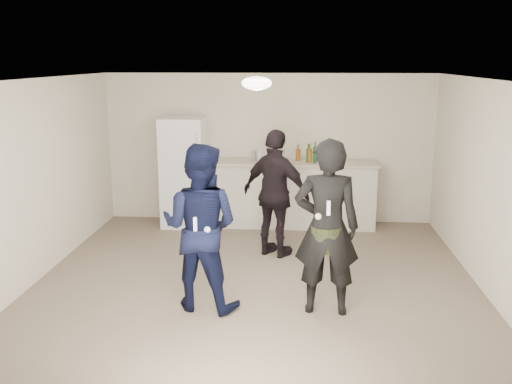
# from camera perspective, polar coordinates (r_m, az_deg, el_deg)

# --- Properties ---
(floor) EXTENTS (6.00, 6.00, 0.00)m
(floor) POSITION_cam_1_polar(r_m,az_deg,el_deg) (7.10, -0.12, -9.44)
(floor) COLOR #6B5B4C
(floor) RESTS_ON ground
(ceiling) EXTENTS (6.00, 6.00, 0.00)m
(ceiling) POSITION_cam_1_polar(r_m,az_deg,el_deg) (6.55, -0.13, 11.16)
(ceiling) COLOR silver
(ceiling) RESTS_ON wall_back
(wall_back) EXTENTS (6.00, 0.00, 6.00)m
(wall_back) POSITION_cam_1_polar(r_m,az_deg,el_deg) (9.66, 1.26, 4.38)
(wall_back) COLOR beige
(wall_back) RESTS_ON floor
(wall_front) EXTENTS (6.00, 0.00, 6.00)m
(wall_front) POSITION_cam_1_polar(r_m,az_deg,el_deg) (3.87, -3.63, -9.45)
(wall_front) COLOR beige
(wall_front) RESTS_ON floor
(wall_left) EXTENTS (0.00, 6.00, 6.00)m
(wall_left) POSITION_cam_1_polar(r_m,az_deg,el_deg) (7.45, -21.73, 0.76)
(wall_left) COLOR beige
(wall_left) RESTS_ON floor
(wall_right) EXTENTS (0.00, 6.00, 6.00)m
(wall_right) POSITION_cam_1_polar(r_m,az_deg,el_deg) (7.06, 22.71, 0.03)
(wall_right) COLOR beige
(wall_right) RESTS_ON floor
(counter) EXTENTS (2.60, 0.56, 1.05)m
(counter) POSITION_cam_1_polar(r_m,az_deg,el_deg) (9.46, 3.94, -0.31)
(counter) COLOR beige
(counter) RESTS_ON floor
(counter_top) EXTENTS (2.68, 0.64, 0.04)m
(counter_top) POSITION_cam_1_polar(r_m,az_deg,el_deg) (9.35, 3.99, 2.94)
(counter_top) COLOR beige
(counter_top) RESTS_ON counter
(fridge) EXTENTS (0.70, 0.70, 1.80)m
(fridge) POSITION_cam_1_polar(r_m,az_deg,el_deg) (9.50, -7.19, 1.99)
(fridge) COLOR white
(fridge) RESTS_ON floor
(fridge_handle) EXTENTS (0.02, 0.02, 0.60)m
(fridge_handle) POSITION_cam_1_polar(r_m,az_deg,el_deg) (9.02, -5.98, 4.00)
(fridge_handle) COLOR silver
(fridge_handle) RESTS_ON fridge
(ceiling_dome) EXTENTS (0.36, 0.36, 0.16)m
(ceiling_dome) POSITION_cam_1_polar(r_m,az_deg,el_deg) (6.86, 0.06, 10.83)
(ceiling_dome) COLOR white
(ceiling_dome) RESTS_ON ceiling
(shaker) EXTENTS (0.08, 0.08, 0.17)m
(shaker) POSITION_cam_1_polar(r_m,az_deg,el_deg) (9.36, -0.20, 3.64)
(shaker) COLOR #B1B0B5
(shaker) RESTS_ON counter_top
(man) EXTENTS (1.03, 0.88, 1.86)m
(man) POSITION_cam_1_polar(r_m,az_deg,el_deg) (6.29, -5.61, -3.53)
(man) COLOR #0E153D
(man) RESTS_ON floor
(woman) EXTENTS (0.72, 0.48, 1.94)m
(woman) POSITION_cam_1_polar(r_m,az_deg,el_deg) (6.17, 7.08, -3.54)
(woman) COLOR black
(woman) RESTS_ON floor
(camo_shorts) EXTENTS (0.34, 0.34, 0.28)m
(camo_shorts) POSITION_cam_1_polar(r_m,az_deg,el_deg) (6.21, 7.04, -4.58)
(camo_shorts) COLOR #2C3B1A
(camo_shorts) RESTS_ON woman
(spectator) EXTENTS (1.13, 0.91, 1.80)m
(spectator) POSITION_cam_1_polar(r_m,az_deg,el_deg) (7.93, 2.01, -0.19)
(spectator) COLOR black
(spectator) RESTS_ON floor
(remote_man) EXTENTS (0.04, 0.04, 0.15)m
(remote_man) POSITION_cam_1_polar(r_m,az_deg,el_deg) (6.00, -6.09, -3.19)
(remote_man) COLOR white
(remote_man) RESTS_ON man
(nunchuk_man) EXTENTS (0.07, 0.07, 0.07)m
(nunchuk_man) POSITION_cam_1_polar(r_m,az_deg,el_deg) (6.02, -4.90, -3.78)
(nunchuk_man) COLOR white
(nunchuk_man) RESTS_ON man
(remote_woman) EXTENTS (0.04, 0.04, 0.15)m
(remote_woman) POSITION_cam_1_polar(r_m,az_deg,el_deg) (5.85, 7.26, -1.60)
(remote_woman) COLOR white
(remote_woman) RESTS_ON woman
(nunchuk_woman) EXTENTS (0.07, 0.07, 0.07)m
(nunchuk_woman) POSITION_cam_1_polar(r_m,az_deg,el_deg) (5.90, 6.25, -2.45)
(nunchuk_woman) COLOR silver
(nunchuk_woman) RESTS_ON woman
(bottle_cluster) EXTENTS (0.95, 0.32, 0.26)m
(bottle_cluster) POSITION_cam_1_polar(r_m,az_deg,el_deg) (9.28, 4.39, 3.66)
(bottle_cluster) COLOR silver
(bottle_cluster) RESTS_ON counter_top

